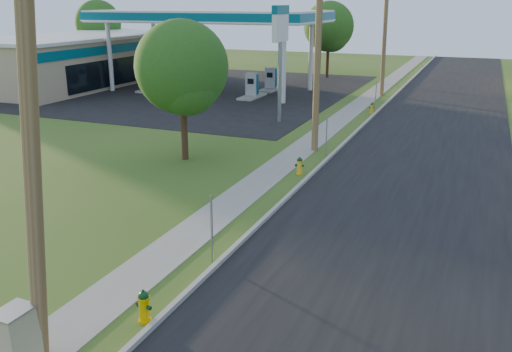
{
  "coord_description": "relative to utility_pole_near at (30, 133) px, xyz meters",
  "views": [
    {
      "loc": [
        6.72,
        -8.12,
        7.02
      ],
      "look_at": [
        0.0,
        8.0,
        1.4
      ],
      "focal_mm": 38.0,
      "sensor_mm": 36.0,
      "label": 1
    }
  ],
  "objects": [
    {
      "name": "fuel_pump_nw",
      "position": [
        -17.9,
        31.0,
        -4.08
      ],
      "size": [
        1.2,
        3.2,
        1.9
      ],
      "color": "#9A988D",
      "rests_on": "ground"
    },
    {
      "name": "sign_post_mid",
      "position": [
        0.85,
        17.0,
        -3.8
      ],
      "size": [
        0.05,
        0.04,
        2.0
      ],
      "primitive_type": "cube",
      "color": "gray",
      "rests_on": "ground"
    },
    {
      "name": "fuel_pump_sw",
      "position": [
        -17.9,
        35.0,
        -4.08
      ],
      "size": [
        1.2,
        3.2,
        1.9
      ],
      "color": "#9A988D",
      "rests_on": "ground"
    },
    {
      "name": "road",
      "position": [
        5.1,
        11.0,
        -4.79
      ],
      "size": [
        8.0,
        120.0,
        0.02
      ],
      "primitive_type": "cube",
      "color": "black",
      "rests_on": "ground"
    },
    {
      "name": "sign_post_near",
      "position": [
        0.85,
        5.2,
        -3.8
      ],
      "size": [
        0.05,
        0.04,
        2.0
      ],
      "primitive_type": "cube",
      "color": "gray",
      "rests_on": "ground"
    },
    {
      "name": "sidewalk",
      "position": [
        -0.65,
        11.0,
        -4.79
      ],
      "size": [
        1.5,
        120.0,
        0.03
      ],
      "primitive_type": "cube",
      "color": "gray",
      "rests_on": "ground"
    },
    {
      "name": "hydrant_far",
      "position": [
        0.77,
        28.54,
        -4.45
      ],
      "size": [
        0.37,
        0.33,
        0.72
      ],
      "color": "gold",
      "rests_on": "ground"
    },
    {
      "name": "utility_cabinet",
      "position": [
        -0.58,
        -0.45,
        -4.14
      ],
      "size": [
        0.61,
        0.79,
        1.33
      ],
      "color": "tan",
      "rests_on": "ground"
    },
    {
      "name": "tree_back",
      "position": [
        -31.36,
        41.88,
        -0.1
      ],
      "size": [
        4.82,
        4.82,
        7.3
      ],
      "color": "#362414",
      "rests_on": "ground"
    },
    {
      "name": "sign_post_far",
      "position": [
        0.85,
        29.2,
        -3.8
      ],
      "size": [
        0.05,
        0.04,
        2.0
      ],
      "primitive_type": "cube",
      "color": "gray",
      "rests_on": "ground"
    },
    {
      "name": "fuel_pump_se",
      "position": [
        -8.9,
        35.0,
        -4.08
      ],
      "size": [
        1.2,
        3.2,
        1.9
      ],
      "color": "#9A988D",
      "rests_on": "ground"
    },
    {
      "name": "hydrant_mid",
      "position": [
        0.54,
        13.98,
        -4.43
      ],
      "size": [
        0.4,
        0.35,
        0.77
      ],
      "color": "yellow",
      "rests_on": "ground"
    },
    {
      "name": "curb",
      "position": [
        1.1,
        11.0,
        -4.73
      ],
      "size": [
        0.15,
        120.0,
        0.15
      ],
      "primitive_type": "cube",
      "color": "#9A988D",
      "rests_on": "ground"
    },
    {
      "name": "forecourt",
      "position": [
        -15.4,
        33.0,
        -4.79
      ],
      "size": [
        26.0,
        28.0,
        0.02
      ],
      "primitive_type": "cube",
      "color": "black",
      "rests_on": "ground"
    },
    {
      "name": "tree_lot",
      "position": [
        -6.69,
        44.67,
        -0.18
      ],
      "size": [
        4.73,
        4.73,
        7.17
      ],
      "color": "#362414",
      "rests_on": "ground"
    },
    {
      "name": "tree_verge",
      "position": [
        -5.03,
        14.06,
        -0.71
      ],
      "size": [
        4.2,
        4.2,
        6.36
      ],
      "color": "#362414",
      "rests_on": "ground"
    },
    {
      "name": "car_red",
      "position": [
        -17.07,
        33.66,
        -4.14
      ],
      "size": [
        4.8,
        2.23,
        1.33
      ],
      "primitive_type": "imported",
      "rotation": [
        0.0,
        0.0,
        1.57
      ],
      "color": "maroon",
      "rests_on": "ground"
    },
    {
      "name": "ground_plane",
      "position": [
        0.6,
        1.0,
        -4.8
      ],
      "size": [
        140.0,
        140.0,
        0.0
      ],
      "primitive_type": "plane",
      "color": "#2D5414",
      "rests_on": "ground"
    },
    {
      "name": "utility_pole_far",
      "position": [
        -0.0,
        36.0,
        0.0
      ],
      "size": [
        1.4,
        0.32,
        9.5
      ],
      "color": "brown",
      "rests_on": "ground"
    },
    {
      "name": "price_pylon",
      "position": [
        -3.9,
        23.5,
        0.63
      ],
      "size": [
        0.34,
        2.04,
        6.85
      ],
      "color": "gray",
      "rests_on": "ground"
    },
    {
      "name": "fuel_pump_ne",
      "position": [
        -8.9,
        31.0,
        -4.08
      ],
      "size": [
        1.2,
        3.2,
        1.9
      ],
      "color": "#9A988D",
      "rests_on": "ground"
    },
    {
      "name": "gas_canopy",
      "position": [
        -13.4,
        33.0,
        1.09
      ],
      "size": [
        18.18,
        9.18,
        6.4
      ],
      "color": "silver",
      "rests_on": "ground"
    },
    {
      "name": "hydrant_near",
      "position": [
        0.78,
        1.91,
        -4.4
      ],
      "size": [
        0.43,
        0.38,
        0.82
      ],
      "color": "#DAA900",
      "rests_on": "ground"
    },
    {
      "name": "convenience_store",
      "position": [
        -26.38,
        33.0,
        -2.67
      ],
      "size": [
        10.4,
        22.4,
        4.25
      ],
      "color": "tan",
      "rests_on": "ground"
    },
    {
      "name": "utility_pole_mid",
      "position": [
        -0.0,
        18.0,
        0.15
      ],
      "size": [
        1.4,
        0.32,
        9.8
      ],
      "color": "brown",
      "rests_on": "ground"
    },
    {
      "name": "utility_pole_near",
      "position": [
        0.0,
        0.0,
        0.0
      ],
      "size": [
        1.4,
        0.32,
        9.48
      ],
      "color": "brown",
      "rests_on": "ground"
    }
  ]
}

